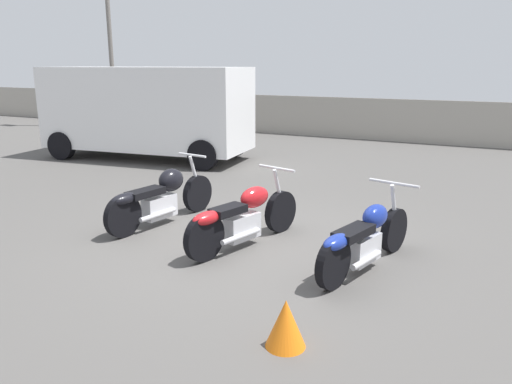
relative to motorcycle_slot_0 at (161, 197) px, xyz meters
name	(u,v)px	position (x,y,z in m)	size (l,w,h in m)	color
ground_plane	(248,242)	(1.54, -0.14, -0.41)	(60.00, 60.00, 0.00)	#514F4C
fence_back	(400,121)	(1.54, 9.94, 0.24)	(40.00, 0.04, 1.30)	#9E998E
motorcycle_slot_0	(161,197)	(0.00, 0.00, 0.00)	(0.62, 2.13, 0.96)	black
motorcycle_slot_1	(243,217)	(1.54, -0.29, -0.02)	(0.79, 2.03, 0.96)	black
motorcycle_slot_2	(364,239)	(3.17, -0.35, -0.03)	(0.78, 1.99, 0.94)	black
parked_van	(146,109)	(-3.62, 4.23, 0.84)	(5.31, 2.55, 2.27)	white
traffic_cone_far	(286,323)	(3.01, -2.26, -0.20)	(0.35, 0.35, 0.43)	orange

